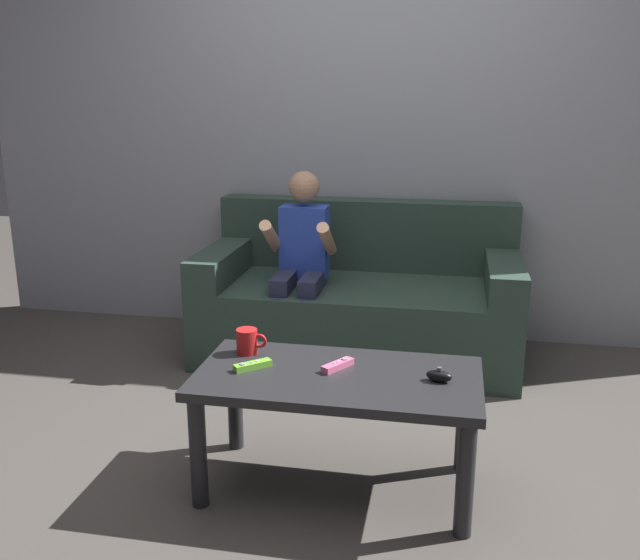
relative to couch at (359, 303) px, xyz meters
The scene contains 9 objects.
ground_plane 1.29m from the couch, 89.53° to the right, with size 9.36×9.36×0.00m, color #4C4742.
wall_back 1.04m from the couch, 88.52° to the left, with size 4.68×0.05×2.50m, color #999EA8.
couch is the anchor object (origin of this frame).
person_seated_on_couch 0.44m from the couch, 147.80° to the right, with size 0.35×0.43×1.01m.
coffee_table 1.35m from the couch, 85.57° to the right, with size 1.01×0.52×0.45m.
game_remote_pink_near_edge 1.31m from the couch, 85.75° to the right, with size 0.11×0.14×0.03m.
nunchuk_black 1.43m from the couch, 71.16° to the right, with size 0.10×0.06×0.05m.
game_remote_lime_far_corner 1.38m from the couch, 98.61° to the right, with size 0.13×0.12×0.03m.
coffee_mug 1.25m from the couch, 102.36° to the right, with size 0.12×0.08×0.09m.
Camera 1 is at (0.46, -2.32, 1.42)m, focal length 38.99 mm.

